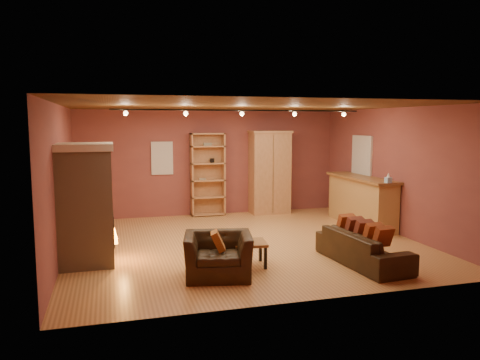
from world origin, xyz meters
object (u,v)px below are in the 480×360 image
object	(u,v)px
fireplace	(86,204)
armoire	(270,172)
coffee_table	(250,245)
armchair	(218,248)
bookcase	(207,174)
bar_counter	(361,201)
loveseat	(363,242)

from	to	relation	value
fireplace	armoire	distance (m)	5.84
armoire	coffee_table	world-z (taller)	armoire
coffee_table	armchair	bearing A→B (deg)	-148.26
armchair	coffee_table	xyz separation A→B (m)	(0.65, 0.40, -0.10)
bookcase	bar_counter	distance (m)	4.04
loveseat	armchair	size ratio (longest dim) A/B	1.69
bookcase	bar_counter	bearing A→B (deg)	-33.89
coffee_table	bookcase	bearing A→B (deg)	87.31
loveseat	armchair	xyz separation A→B (m)	(-2.60, 0.03, 0.07)
bookcase	armchair	world-z (taller)	bookcase
bookcase	bar_counter	xyz separation A→B (m)	(3.32, -2.23, -0.52)
bar_counter	loveseat	size ratio (longest dim) A/B	1.23
fireplace	armoire	world-z (taller)	armoire
bookcase	armoire	world-z (taller)	armoire
loveseat	coffee_table	world-z (taller)	loveseat
fireplace	bar_counter	distance (m)	6.44
armoire	loveseat	size ratio (longest dim) A/B	1.12
loveseat	coffee_table	bearing A→B (deg)	72.60
bookcase	loveseat	distance (m)	5.38
bookcase	armoire	bearing A→B (deg)	-5.70
fireplace	coffee_table	world-z (taller)	fireplace
fireplace	loveseat	xyz separation A→B (m)	(4.65, -1.31, -0.66)
armoire	loveseat	bearing A→B (deg)	-89.70
armoire	loveseat	xyz separation A→B (m)	(0.03, -4.87, -0.73)
fireplace	bookcase	distance (m)	4.74
bar_counter	loveseat	xyz separation A→B (m)	(-1.60, -2.81, -0.20)
armchair	coffee_table	size ratio (longest dim) A/B	1.88
fireplace	armoire	xyz separation A→B (m)	(4.62, 3.56, 0.07)
bookcase	coffee_table	world-z (taller)	bookcase
bar_counter	armchair	distance (m)	5.03
fireplace	coffee_table	size ratio (longest dim) A/B	3.35
bar_counter	armchair	size ratio (longest dim) A/B	2.07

